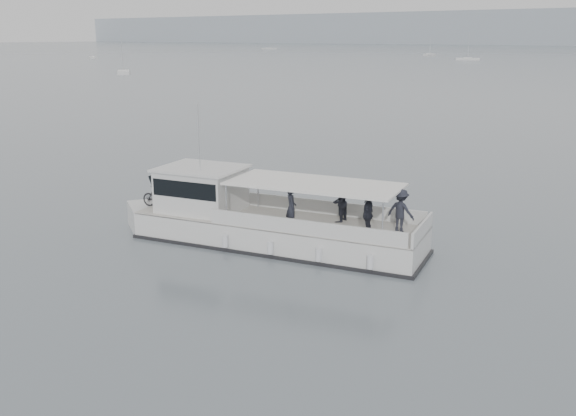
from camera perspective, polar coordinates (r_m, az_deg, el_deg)
The scene contains 2 objects.
ground at distance 21.11m, azimuth 6.83°, elevation -7.33°, with size 1400.00×1400.00×0.00m, color slate.
tour_boat at distance 25.60m, azimuth -3.23°, elevation -1.06°, with size 13.11×5.67×5.48m.
Camera 1 is at (9.66, -16.97, 8.03)m, focal length 40.00 mm.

